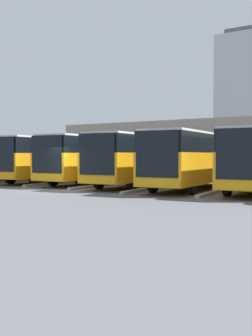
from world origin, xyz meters
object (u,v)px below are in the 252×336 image
(bus_2, at_px, (193,158))
(bus_5, at_px, (52,157))
(bus_4, at_px, (94,158))
(bus_6, at_px, (11,157))
(bus_3, at_px, (140,158))

(bus_2, relative_size, bus_5, 1.00)
(bus_2, distance_m, bus_4, 8.04)
(bus_5, xyz_separation_m, bus_6, (4.00, 0.45, 0.00))
(bus_2, height_order, bus_4, same)
(bus_2, xyz_separation_m, bus_6, (16.00, -0.30, 0.00))
(bus_5, relative_size, bus_6, 1.00)
(bus_3, xyz_separation_m, bus_5, (8.00, -0.24, 0.00))
(bus_3, bearing_deg, bus_5, -6.31)
(bus_3, xyz_separation_m, bus_6, (12.00, 0.21, 0.00))
(bus_6, bearing_deg, bus_2, 174.37)
(bus_6, bearing_deg, bus_5, -178.08)
(bus_4, relative_size, bus_5, 1.00)
(bus_5, bearing_deg, bus_2, 171.85)
(bus_2, height_order, bus_5, same)
(bus_6, bearing_deg, bus_3, 176.44)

